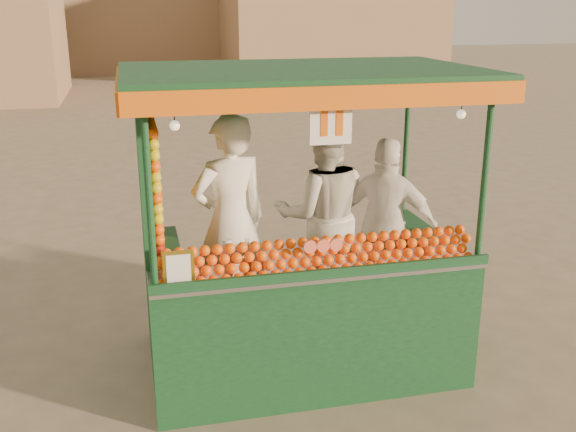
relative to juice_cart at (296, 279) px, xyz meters
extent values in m
plane|color=#6B5D4C|center=(0.53, 0.11, -0.87)|extent=(90.00, 90.00, 0.00)
cube|color=#896C4E|center=(7.53, 24.11, 1.63)|extent=(9.00, 6.00, 5.00)
cube|color=#0E3319|center=(0.07, 0.14, -0.71)|extent=(2.67, 1.65, 0.31)
cylinder|color=black|center=(-0.85, 0.14, -0.68)|extent=(0.37, 0.10, 0.37)
cylinder|color=black|center=(1.00, 0.14, -0.68)|extent=(0.37, 0.10, 0.37)
cube|color=#0E3319|center=(0.07, -0.53, -0.15)|extent=(2.67, 0.31, 0.82)
cube|color=#0E3319|center=(-1.11, 0.24, -0.15)|extent=(0.31, 1.34, 0.82)
cube|color=#0E3319|center=(1.26, 0.24, -0.15)|extent=(0.31, 1.34, 0.82)
cube|color=#B2B2B7|center=(0.07, -0.50, 0.28)|extent=(2.67, 0.47, 0.03)
cylinder|color=#0E3319|center=(-1.21, -0.63, 0.98)|extent=(0.05, 0.05, 1.44)
cylinder|color=#0E3319|center=(1.36, -0.63, 0.98)|extent=(0.05, 0.05, 1.44)
cylinder|color=#0E3319|center=(-1.21, 0.91, 0.98)|extent=(0.05, 0.05, 1.44)
cylinder|color=#0E3319|center=(1.36, 0.91, 0.98)|extent=(0.05, 0.05, 1.44)
cube|color=#0E3319|center=(0.07, 0.14, 1.74)|extent=(2.88, 1.85, 0.08)
cube|color=#D75C0B|center=(0.07, -0.79, 1.66)|extent=(2.88, 0.04, 0.16)
cube|color=#D75C0B|center=(0.07, 1.07, 1.66)|extent=(2.88, 0.04, 0.16)
cube|color=#D75C0B|center=(-1.37, 0.14, 1.66)|extent=(0.04, 1.85, 0.16)
cube|color=#D75C0B|center=(1.51, 0.14, 1.66)|extent=(0.04, 1.85, 0.16)
cylinder|color=#F5654A|center=(0.05, -0.63, 0.53)|extent=(0.10, 0.03, 0.10)
cube|color=#B58E22|center=(-1.04, -0.63, 0.44)|extent=(0.23, 0.02, 0.29)
cube|color=white|center=(0.07, -0.70, 1.48)|extent=(0.31, 0.02, 0.31)
sphere|color=#FFE5B2|center=(-1.01, -0.56, 1.48)|extent=(0.07, 0.07, 0.07)
sphere|color=#FFE5B2|center=(1.15, -0.56, 1.48)|extent=(0.07, 0.07, 0.07)
imported|color=white|center=(-0.50, 0.45, 0.42)|extent=(0.81, 0.65, 1.95)
imported|color=beige|center=(0.40, 0.57, 0.38)|extent=(1.00, 0.83, 1.88)
imported|color=white|center=(0.98, 0.40, 0.28)|extent=(1.05, 0.87, 1.68)
camera|label=1|loc=(-1.30, -5.17, 2.28)|focal=41.54mm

